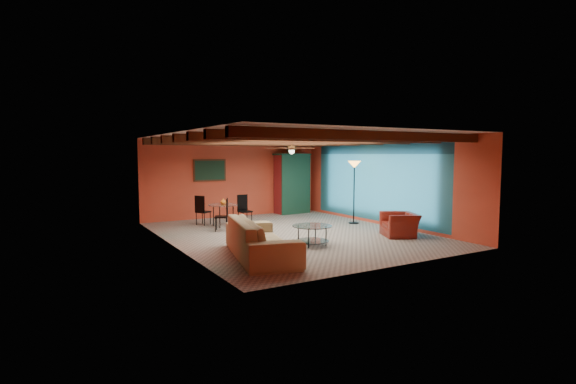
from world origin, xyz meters
TOP-DOWN VIEW (x-y plane):
  - room at (0.00, 0.11)m, footprint 6.52×8.01m
  - sofa at (-1.94, -2.00)m, footprint 1.71×2.97m
  - armchair at (2.35, -1.73)m, footprint 1.17×1.23m
  - coffee_table at (-0.33, -1.52)m, footprint 1.00×1.00m
  - dining_table at (-1.16, 2.13)m, footprint 1.92×1.92m
  - armoire at (2.20, 3.70)m, footprint 1.27×0.69m
  - floor_lamp at (2.65, 0.60)m, footprint 0.43×0.43m
  - ceiling_fan at (0.00, 0.00)m, footprint 1.50×1.50m
  - painting at (-0.90, 3.96)m, footprint 1.05×0.03m
  - potted_plant at (2.20, 3.70)m, footprint 0.52×0.48m
  - vase at (-1.16, 2.13)m, footprint 0.19×0.19m

SIDE VIEW (x-z plane):
  - coffee_table at x=-0.33m, z-range 0.00..0.49m
  - armchair at x=2.35m, z-range 0.00..0.63m
  - sofa at x=-1.94m, z-range 0.00..0.81m
  - dining_table at x=-1.16m, z-range 0.00..0.93m
  - floor_lamp at x=2.65m, z-range 0.00..1.99m
  - vase at x=-1.16m, z-range 0.93..1.12m
  - armoire at x=2.20m, z-range 0.00..2.16m
  - painting at x=-0.90m, z-range 1.32..1.97m
  - ceiling_fan at x=0.00m, z-range 2.14..2.58m
  - room at x=0.00m, z-range 1.01..3.72m
  - potted_plant at x=2.20m, z-range 2.16..2.64m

